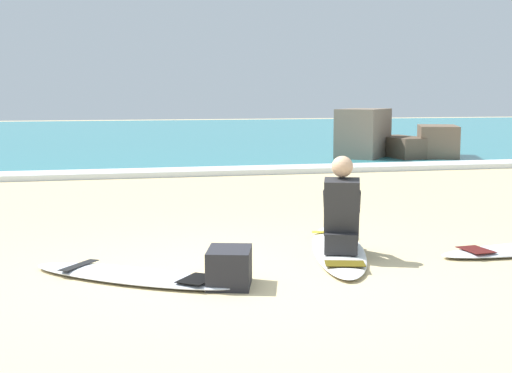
{
  "coord_description": "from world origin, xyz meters",
  "views": [
    {
      "loc": [
        -1.37,
        -6.15,
        1.62
      ],
      "look_at": [
        0.58,
        1.94,
        0.55
      ],
      "focal_mm": 50.66,
      "sensor_mm": 36.0,
      "label": 1
    }
  ],
  "objects_px": {
    "surfer_seated": "(342,214)",
    "beach_bag": "(229,267)",
    "surfboard_main": "(338,249)",
    "surfboard_spare_near": "(132,275)"
  },
  "relations": [
    {
      "from": "surfboard_main",
      "to": "surfboard_spare_near",
      "type": "xyz_separation_m",
      "value": [
        -2.14,
        -0.62,
        0.0
      ]
    },
    {
      "from": "surfer_seated",
      "to": "beach_bag",
      "type": "height_order",
      "value": "surfer_seated"
    },
    {
      "from": "surfboard_main",
      "to": "beach_bag",
      "type": "height_order",
      "value": "beach_bag"
    },
    {
      "from": "surfboard_spare_near",
      "to": "beach_bag",
      "type": "bearing_deg",
      "value": -27.14
    },
    {
      "from": "surfboard_spare_near",
      "to": "surfer_seated",
      "type": "bearing_deg",
      "value": 10.35
    },
    {
      "from": "surfer_seated",
      "to": "beach_bag",
      "type": "xyz_separation_m",
      "value": [
        -1.3,
        -0.79,
        -0.28
      ]
    },
    {
      "from": "surfboard_main",
      "to": "beach_bag",
      "type": "distance_m",
      "value": 1.7
    },
    {
      "from": "beach_bag",
      "to": "surfer_seated",
      "type": "bearing_deg",
      "value": 31.24
    },
    {
      "from": "surfboard_spare_near",
      "to": "surfboard_main",
      "type": "bearing_deg",
      "value": 16.05
    },
    {
      "from": "surfboard_spare_near",
      "to": "beach_bag",
      "type": "xyz_separation_m",
      "value": [
        0.79,
        -0.4,
        0.12
      ]
    }
  ]
}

